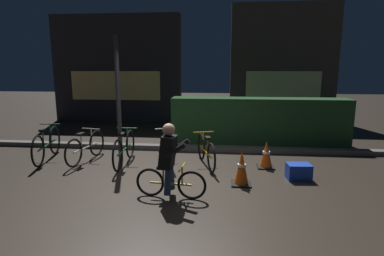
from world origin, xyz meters
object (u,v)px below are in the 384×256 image
at_px(street_post, 118,99).
at_px(parked_bike_right_mid, 206,151).
at_px(parked_bike_leftmost, 47,145).
at_px(traffic_cone_far, 266,155).
at_px(cyclist, 169,160).
at_px(parked_bike_center_left, 124,149).
at_px(traffic_cone_near, 242,168).
at_px(parked_bike_left_mid, 86,147).
at_px(parked_bike_center_right, 167,148).
at_px(blue_crate, 299,171).

distance_m(street_post, parked_bike_right_mid, 2.28).
distance_m(street_post, parked_bike_leftmost, 1.98).
relative_size(traffic_cone_far, cyclist, 0.47).
distance_m(parked_bike_center_left, traffic_cone_near, 2.69).
xyz_separation_m(street_post, traffic_cone_far, (3.28, -0.24, -1.12)).
xyz_separation_m(street_post, parked_bike_left_mid, (-0.75, -0.17, -1.07)).
xyz_separation_m(parked_bike_leftmost, traffic_cone_near, (4.38, -1.12, -0.05)).
bearing_deg(traffic_cone_far, parked_bike_center_right, 175.07).
relative_size(parked_bike_center_left, blue_crate, 3.81).
xyz_separation_m(parked_bike_center_left, blue_crate, (3.61, -0.59, -0.20)).
relative_size(parked_bike_left_mid, parked_bike_center_right, 1.02).
bearing_deg(traffic_cone_near, parked_bike_leftmost, 165.70).
bearing_deg(parked_bike_leftmost, parked_bike_right_mid, -101.67).
height_order(parked_bike_center_right, parked_bike_right_mid, parked_bike_center_right).
bearing_deg(traffic_cone_far, parked_bike_center_left, -178.71).
height_order(parked_bike_right_mid, blue_crate, parked_bike_right_mid).
relative_size(parked_bike_left_mid, traffic_cone_near, 2.41).
distance_m(parked_bike_center_left, cyclist, 2.14).
bearing_deg(cyclist, parked_bike_leftmost, 155.65).
bearing_deg(parked_bike_center_left, blue_crate, -101.32).
xyz_separation_m(parked_bike_center_right, parked_bike_right_mid, (0.89, -0.19, -0.01)).
distance_m(parked_bike_center_right, cyclist, 1.99).
bearing_deg(parked_bike_right_mid, parked_bike_center_right, 60.85).
distance_m(parked_bike_right_mid, blue_crate, 1.94).
xyz_separation_m(street_post, parked_bike_center_left, (0.19, -0.31, -1.05)).
relative_size(parked_bike_leftmost, parked_bike_center_right, 1.14).
bearing_deg(parked_bike_center_left, parked_bike_leftmost, 83.93).
relative_size(street_post, parked_bike_center_right, 1.86).
height_order(parked_bike_center_left, traffic_cone_near, parked_bike_center_left).
xyz_separation_m(traffic_cone_far, blue_crate, (0.53, -0.66, -0.13)).
height_order(parked_bike_right_mid, cyclist, cyclist).
relative_size(street_post, traffic_cone_near, 4.38).
distance_m(street_post, traffic_cone_near, 3.19).
height_order(traffic_cone_near, cyclist, cyclist).
bearing_deg(blue_crate, cyclist, -154.86).
distance_m(parked_bike_left_mid, blue_crate, 4.62).
distance_m(traffic_cone_near, blue_crate, 1.19).
bearing_deg(parked_bike_center_left, traffic_cone_far, -90.82).
xyz_separation_m(parked_bike_leftmost, parked_bike_center_right, (2.78, 0.13, -0.03)).
relative_size(parked_bike_left_mid, blue_crate, 3.50).
bearing_deg(cyclist, traffic_cone_far, 49.62).
distance_m(parked_bike_left_mid, traffic_cone_near, 3.63).
distance_m(parked_bike_leftmost, traffic_cone_far, 4.95).
relative_size(parked_bike_center_right, traffic_cone_far, 2.60).
relative_size(traffic_cone_near, cyclist, 0.51).
relative_size(parked_bike_leftmost, blue_crate, 3.91).
bearing_deg(parked_bike_left_mid, parked_bike_center_right, -77.81).
height_order(street_post, parked_bike_right_mid, street_post).
bearing_deg(parked_bike_right_mid, traffic_cone_far, -106.86).
xyz_separation_m(parked_bike_center_right, blue_crate, (2.71, -0.84, -0.18)).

